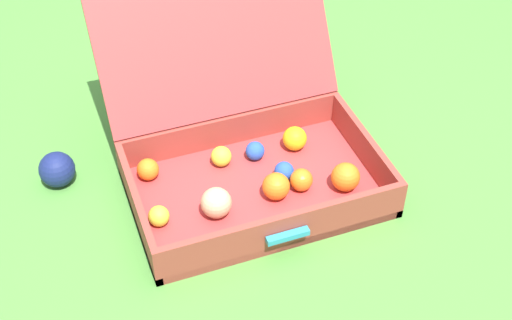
# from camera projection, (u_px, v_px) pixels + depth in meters

# --- Properties ---
(ground_plane) EXTENTS (16.00, 16.00, 0.00)m
(ground_plane) POSITION_uv_depth(u_px,v_px,m) (284.00, 185.00, 1.94)
(ground_plane) COLOR #4C8C38
(open_suitcase) EXTENTS (0.66, 0.68, 0.48)m
(open_suitcase) POSITION_uv_depth(u_px,v_px,m) (245.00, 143.00, 1.91)
(open_suitcase) COLOR #B23838
(open_suitcase) RESTS_ON ground
(stray_ball_on_grass) EXTENTS (0.10, 0.10, 0.10)m
(stray_ball_on_grass) POSITION_uv_depth(u_px,v_px,m) (57.00, 169.00, 1.92)
(stray_ball_on_grass) COLOR navy
(stray_ball_on_grass) RESTS_ON ground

